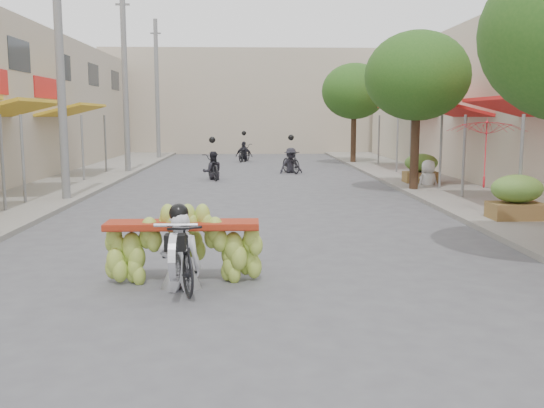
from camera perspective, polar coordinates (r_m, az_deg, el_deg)
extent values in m
plane|color=#525257|center=(6.29, -1.99, -15.13)|extent=(120.00, 120.00, 0.00)
cube|color=gray|center=(22.06, -20.52, 1.37)|extent=(4.00, 60.00, 0.12)
cube|color=gray|center=(22.05, 16.50, 1.56)|extent=(4.00, 60.00, 0.12)
cylinder|color=slate|center=(16.85, -24.03, 3.37)|extent=(0.08, 0.08, 2.55)
cube|color=gold|center=(20.08, -23.05, 8.32)|extent=(1.77, 4.00, 0.53)
cylinder|color=slate|center=(18.15, -22.39, 3.76)|extent=(0.08, 0.08, 2.55)
cylinder|color=slate|center=(21.55, -19.08, 4.54)|extent=(0.08, 0.08, 2.55)
cube|color=gold|center=(25.78, -18.25, 8.39)|extent=(1.77, 4.00, 0.53)
cylinder|color=slate|center=(23.85, -17.40, 4.93)|extent=(0.08, 0.08, 2.55)
cylinder|color=slate|center=(27.34, -15.41, 5.38)|extent=(0.08, 0.08, 2.55)
cube|color=red|center=(26.06, -20.23, 10.17)|extent=(0.10, 3.50, 0.80)
cube|color=#1E2328|center=(23.30, -22.74, 12.79)|extent=(0.08, 2.00, 1.10)
cube|color=#1E2328|center=(28.03, -19.08, 12.10)|extent=(0.08, 2.00, 1.10)
cube|color=#1E2328|center=(32.84, -16.49, 11.58)|extent=(0.08, 2.00, 1.10)
cube|color=#1E2328|center=(37.70, -14.57, 11.18)|extent=(0.08, 2.00, 1.10)
cube|color=red|center=(17.30, 22.53, 8.46)|extent=(1.77, 4.20, 0.53)
cylinder|color=slate|center=(15.28, 22.35, 3.04)|extent=(0.08, 0.08, 2.55)
cylinder|color=slate|center=(18.80, 17.61, 4.13)|extent=(0.08, 0.08, 2.55)
cube|color=red|center=(22.91, 16.27, 8.55)|extent=(1.77, 4.20, 0.53)
cylinder|color=slate|center=(20.88, 15.59, 4.59)|extent=(0.08, 0.08, 2.55)
cylinder|color=slate|center=(24.52, 12.92, 5.18)|extent=(0.08, 0.08, 2.55)
cube|color=red|center=(28.67, 12.50, 8.55)|extent=(1.77, 4.20, 0.53)
cylinder|color=slate|center=(26.65, 11.71, 5.44)|extent=(0.08, 0.08, 2.55)
cylinder|color=slate|center=(30.36, 10.02, 5.81)|extent=(0.08, 0.08, 2.55)
cube|color=#B0A18B|center=(43.78, -2.04, 9.54)|extent=(20.00, 6.00, 7.00)
cylinder|color=slate|center=(18.64, -19.33, 12.42)|extent=(0.24, 0.24, 8.00)
cylinder|color=slate|center=(27.35, -13.66, 11.16)|extent=(0.24, 0.24, 8.00)
cube|color=slate|center=(27.72, -13.90, 17.78)|extent=(0.60, 0.08, 0.08)
cylinder|color=slate|center=(36.21, -10.77, 10.47)|extent=(0.24, 0.24, 8.00)
cube|color=slate|center=(36.48, -10.91, 15.50)|extent=(0.60, 0.08, 0.08)
cylinder|color=#3A2719|center=(20.51, 13.30, 5.52)|extent=(0.28, 0.28, 3.20)
ellipsoid|color=#2A5519|center=(20.54, 13.51, 11.66)|extent=(3.40, 3.40, 2.90)
cylinder|color=#3A2719|center=(32.24, 7.68, 6.57)|extent=(0.28, 0.28, 3.20)
ellipsoid|color=#2A5519|center=(32.25, 7.76, 10.48)|extent=(3.40, 3.40, 2.90)
cube|color=brown|center=(15.25, 21.98, -0.37)|extent=(1.20, 0.80, 0.50)
ellipsoid|color=#5A8732|center=(15.18, 22.10, 1.79)|extent=(1.20, 0.88, 0.66)
cube|color=brown|center=(22.73, 13.83, 2.63)|extent=(1.20, 0.80, 0.50)
ellipsoid|color=#5A8732|center=(22.69, 13.88, 4.09)|extent=(1.20, 0.88, 0.66)
imported|color=black|center=(8.93, -8.62, -4.63)|extent=(1.00, 1.83, 1.04)
cylinder|color=silver|center=(8.28, -9.15, -4.94)|extent=(0.10, 0.66, 0.66)
cube|color=black|center=(8.34, -9.09, -3.58)|extent=(0.28, 0.22, 0.22)
cylinder|color=silver|center=(8.40, -9.04, -1.97)|extent=(0.60, 0.05, 0.05)
cube|color=maroon|center=(9.20, -8.42, -1.95)|extent=(2.29, 0.55, 0.10)
imported|color=silver|center=(8.77, -8.75, -0.63)|extent=(0.62, 0.46, 1.72)
sphere|color=black|center=(8.65, -8.89, 4.77)|extent=(0.28, 0.28, 0.28)
imported|color=red|center=(15.84, 19.60, 7.66)|extent=(2.51, 2.51, 1.73)
imported|color=silver|center=(21.94, 14.53, 4.04)|extent=(0.98, 0.77, 1.74)
imported|color=black|center=(24.24, -5.62, 3.46)|extent=(1.06, 1.87, 0.99)
imported|color=#232229|center=(24.20, -5.64, 4.95)|extent=(0.89, 0.66, 1.65)
sphere|color=black|center=(24.18, -5.65, 6.03)|extent=(0.26, 0.26, 0.26)
imported|color=black|center=(26.88, 1.79, 3.99)|extent=(1.10, 1.78, 1.02)
imported|color=#232229|center=(26.85, 1.80, 5.31)|extent=(1.19, 0.91, 1.65)
sphere|color=black|center=(26.83, 1.80, 6.28)|extent=(0.26, 0.26, 0.26)
imported|color=black|center=(33.88, -2.65, 4.82)|extent=(1.12, 1.84, 0.97)
imported|color=#232229|center=(33.85, -2.66, 5.91)|extent=(1.09, 0.81, 1.65)
sphere|color=black|center=(33.84, -2.66, 6.68)|extent=(0.26, 0.26, 0.26)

